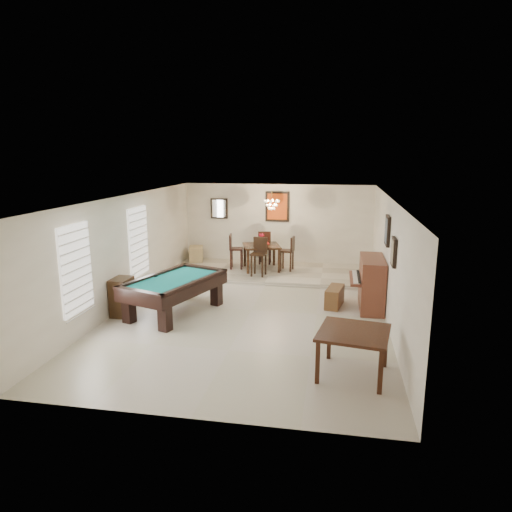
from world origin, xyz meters
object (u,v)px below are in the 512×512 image
(apothecary_chest, at_px, (122,297))
(pool_table, at_px, (175,296))
(dining_chair_north, at_px, (265,247))
(dining_chair_east, at_px, (287,253))
(dining_table, at_px, (262,255))
(dining_chair_west, at_px, (236,251))
(upright_piano, at_px, (365,283))
(flower_vase, at_px, (262,237))
(piano_bench, at_px, (335,297))
(corner_bench, at_px, (196,254))
(square_table, at_px, (353,353))
(dining_chair_south, at_px, (259,257))
(chandelier, at_px, (272,201))

(apothecary_chest, bearing_deg, pool_table, 16.17)
(dining_chair_north, height_order, dining_chair_east, dining_chair_north)
(dining_table, height_order, dining_chair_west, dining_chair_west)
(pool_table, height_order, dining_table, dining_table)
(dining_chair_west, bearing_deg, dining_table, -96.63)
(dining_chair_east, bearing_deg, upright_piano, 45.61)
(flower_vase, distance_m, dining_chair_east, 0.90)
(dining_chair_north, bearing_deg, piano_bench, 119.35)
(apothecary_chest, height_order, dining_chair_east, dining_chair_east)
(dining_chair_east, bearing_deg, corner_bench, -94.89)
(apothecary_chest, xyz_separation_m, dining_chair_west, (1.70, 4.14, 0.22))
(upright_piano, bearing_deg, dining_table, 137.06)
(piano_bench, distance_m, dining_chair_east, 3.12)
(square_table, relative_size, apothecary_chest, 1.29)
(square_table, bearing_deg, dining_chair_south, 114.61)
(pool_table, relative_size, chandelier, 3.95)
(upright_piano, height_order, chandelier, chandelier)
(upright_piano, distance_m, chandelier, 3.97)
(apothecary_chest, bearing_deg, dining_chair_west, 67.71)
(dining_chair_south, height_order, dining_chair_west, dining_chair_south)
(corner_bench, bearing_deg, dining_chair_north, 1.76)
(chandelier, bearing_deg, flower_vase, 156.59)
(square_table, height_order, dining_chair_north, dining_chair_north)
(flower_vase, height_order, dining_chair_south, flower_vase)
(piano_bench, distance_m, corner_bench, 5.62)
(dining_chair_west, bearing_deg, piano_bench, -140.18)
(dining_table, bearing_deg, chandelier, -23.41)
(dining_table, xyz_separation_m, chandelier, (0.32, -0.14, 1.65))
(piano_bench, height_order, corner_bench, corner_bench)
(pool_table, distance_m, square_table, 4.51)
(pool_table, bearing_deg, piano_bench, 36.44)
(piano_bench, height_order, flower_vase, flower_vase)
(chandelier, bearing_deg, dining_chair_north, 110.15)
(square_table, relative_size, dining_chair_east, 1.07)
(apothecary_chest, height_order, dining_chair_west, dining_chair_west)
(upright_piano, relative_size, dining_chair_west, 1.37)
(pool_table, xyz_separation_m, dining_chair_south, (1.38, 3.11, 0.27))
(upright_piano, relative_size, dining_chair_south, 1.32)
(pool_table, bearing_deg, apothecary_chest, -144.91)
(dining_table, distance_m, dining_chair_north, 0.78)
(flower_vase, bearing_deg, corner_bench, 162.83)
(dining_chair_north, relative_size, dining_chair_west, 1.01)
(piano_bench, distance_m, dining_table, 3.51)
(apothecary_chest, bearing_deg, upright_piano, 15.24)
(piano_bench, xyz_separation_m, chandelier, (-1.88, 2.57, 1.97))
(upright_piano, bearing_deg, chandelier, 135.24)
(pool_table, xyz_separation_m, flower_vase, (1.35, 3.83, 0.71))
(square_table, height_order, dining_chair_south, dining_chair_south)
(square_table, relative_size, corner_bench, 2.04)
(dining_chair_south, relative_size, dining_chair_east, 1.07)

